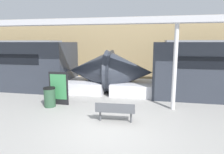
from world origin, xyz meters
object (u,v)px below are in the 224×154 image
at_px(bench_near, 115,110).
at_px(poster_board, 59,88).
at_px(support_column_near, 175,68).
at_px(trash_bin, 50,97).

height_order(bench_near, poster_board, poster_board).
bearing_deg(poster_board, bench_near, -27.97).
xyz_separation_m(bench_near, poster_board, (-3.17, 1.69, 0.34)).
relative_size(poster_board, support_column_near, 0.42).
distance_m(bench_near, support_column_near, 3.45).
distance_m(poster_board, support_column_near, 5.66).
relative_size(bench_near, trash_bin, 1.62).
bearing_deg(support_column_near, bench_near, -139.02).
distance_m(trash_bin, support_column_near, 6.06).
bearing_deg(trash_bin, poster_board, 54.90).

